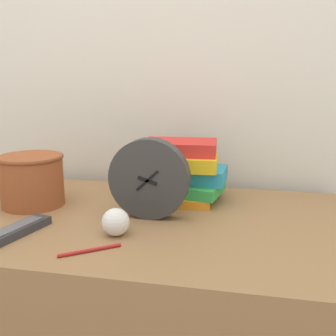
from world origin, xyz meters
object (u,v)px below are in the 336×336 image
object	(u,v)px
desk_clock	(149,179)
tv_remote	(16,231)
pen	(90,250)
crumpled_paper_ball	(116,222)
book_stack	(184,172)
basket	(32,179)

from	to	relation	value
desk_clock	tv_remote	distance (m)	0.35
desk_clock	tv_remote	bearing A→B (deg)	-147.34
pen	crumpled_paper_ball	bearing A→B (deg)	76.12
desk_clock	pen	xyz separation A→B (m)	(-0.07, -0.23, -0.10)
book_stack	basket	distance (m)	0.45
book_stack	crumpled_paper_ball	bearing A→B (deg)	-109.51
book_stack	desk_clock	bearing A→B (deg)	-109.06
book_stack	tv_remote	size ratio (longest dim) A/B	1.30
desk_clock	pen	world-z (taller)	desk_clock
tv_remote	desk_clock	bearing A→B (deg)	32.66
desk_clock	basket	size ratio (longest dim) A/B	1.14
tv_remote	crumpled_paper_ball	distance (m)	0.24
book_stack	tv_remote	world-z (taller)	book_stack
pen	basket	bearing A→B (deg)	137.12
crumpled_paper_ball	pen	bearing A→B (deg)	-103.88
desk_clock	crumpled_paper_ball	bearing A→B (deg)	-110.11
pen	tv_remote	bearing A→B (deg)	166.10
basket	crumpled_paper_ball	xyz separation A→B (m)	(0.31, -0.17, -0.05)
tv_remote	crumpled_paper_ball	xyz separation A→B (m)	(0.23, 0.05, 0.02)
basket	pen	world-z (taller)	basket
desk_clock	pen	distance (m)	0.27
book_stack	crumpled_paper_ball	xyz separation A→B (m)	(-0.11, -0.31, -0.05)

